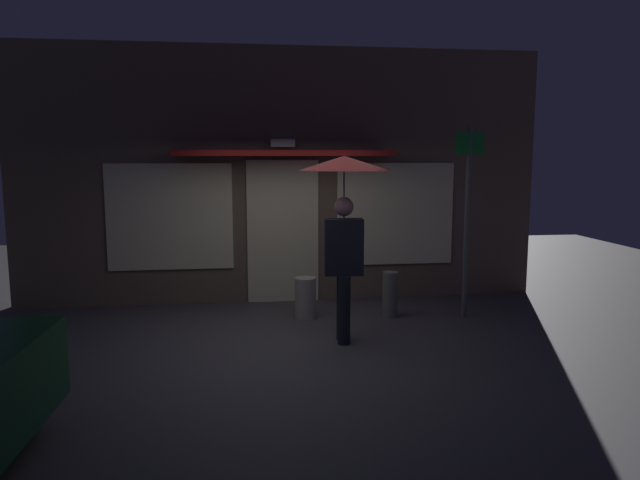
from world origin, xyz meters
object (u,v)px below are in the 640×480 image
person_with_umbrella (344,202)px  sidewalk_bollard (305,298)px  sidewalk_bollard_2 (390,294)px  street_sign_post (467,211)px

person_with_umbrella → sidewalk_bollard: 1.84m
sidewalk_bollard → sidewalk_bollard_2: sidewalk_bollard_2 is taller
person_with_umbrella → street_sign_post: (1.88, 0.87, -0.20)m
person_with_umbrella → sidewalk_bollard: bearing=-68.7°
street_sign_post → sidewalk_bollard_2: 1.58m
person_with_umbrella → sidewalk_bollard: (-0.34, 1.12, -1.42)m
sidewalk_bollard → street_sign_post: bearing=-6.3°
street_sign_post → sidewalk_bollard_2: (-1.03, 0.16, -1.18)m
street_sign_post → sidewalk_bollard: street_sign_post is taller
person_with_umbrella → sidewalk_bollard: size_ratio=3.92×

